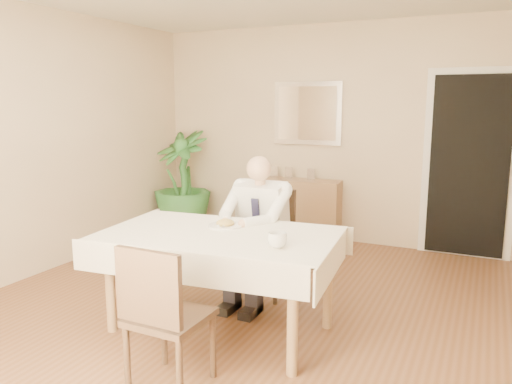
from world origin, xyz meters
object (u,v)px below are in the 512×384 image
at_px(chair_near, 161,311).
at_px(sideboard, 302,210).
at_px(seated_man, 254,223).
at_px(chair_far, 268,234).
at_px(potted_palm, 182,182).
at_px(coffee_mug, 277,240).
at_px(dining_table, 219,244).

height_order(chair_near, sideboard, chair_near).
height_order(seated_man, sideboard, seated_man).
distance_m(chair_far, seated_man, 0.34).
relative_size(chair_near, seated_man, 0.72).
xyz_separation_m(chair_far, potted_palm, (-1.86, 1.44, 0.14)).
relative_size(chair_near, coffee_mug, 7.05).
bearing_deg(seated_man, dining_table, -90.00).
bearing_deg(seated_man, coffee_mug, -55.15).
relative_size(chair_near, potted_palm, 0.68).
bearing_deg(chair_near, potted_palm, 122.64).
height_order(seated_man, coffee_mug, seated_man).
relative_size(dining_table, chair_near, 2.00).
relative_size(seated_man, coffee_mug, 9.73).
xyz_separation_m(seated_man, potted_palm, (-1.86, 1.73, -0.03)).
bearing_deg(seated_man, sideboard, 98.61).
bearing_deg(potted_palm, chair_far, -37.69).
xyz_separation_m(chair_near, coffee_mug, (0.43, 0.70, 0.30)).
relative_size(chair_far, coffee_mug, 7.24).
bearing_deg(coffee_mug, dining_table, 162.62).
xyz_separation_m(dining_table, chair_near, (0.10, -0.86, -0.16)).
xyz_separation_m(dining_table, seated_man, (-0.00, 0.59, 0.02)).
xyz_separation_m(chair_far, sideboard, (-0.30, 1.72, -0.15)).
bearing_deg(chair_far, coffee_mug, -59.33).
xyz_separation_m(chair_far, seated_man, (-0.00, -0.29, 0.17)).
bearing_deg(chair_far, seated_man, -86.05).
height_order(dining_table, sideboard, dining_table).
bearing_deg(sideboard, coffee_mug, -76.03).
height_order(chair_far, seated_man, seated_man).
distance_m(seated_man, coffee_mug, 0.93).
distance_m(dining_table, potted_palm, 2.98).
height_order(dining_table, potted_palm, potted_palm).
bearing_deg(seated_man, potted_palm, 137.12).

